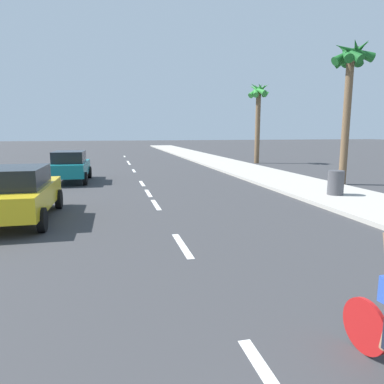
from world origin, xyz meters
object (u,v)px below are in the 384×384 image
at_px(parked_car_yellow, 17,192).
at_px(trash_bin_near, 336,183).
at_px(parked_car_teal, 70,166).
at_px(palm_tree_far, 258,100).
at_px(palm_tree_mid, 350,70).

height_order(parked_car_yellow, trash_bin_near, parked_car_yellow).
distance_m(parked_car_teal, palm_tree_far, 16.22).
bearing_deg(palm_tree_mid, parked_car_teal, 163.08).
distance_m(parked_car_yellow, parked_car_teal, 8.06).
bearing_deg(palm_tree_far, parked_car_yellow, -131.79).
relative_size(parked_car_teal, palm_tree_far, 0.61).
distance_m(parked_car_yellow, palm_tree_far, 21.75).
distance_m(parked_car_teal, trash_bin_near, 12.56).
bearing_deg(palm_tree_far, trash_bin_near, -101.93).
bearing_deg(parked_car_yellow, trash_bin_near, 5.98).
relative_size(palm_tree_mid, palm_tree_far, 1.05).
relative_size(parked_car_yellow, trash_bin_near, 4.60).
distance_m(palm_tree_mid, trash_bin_near, 6.20).
relative_size(parked_car_yellow, palm_tree_far, 0.66).
bearing_deg(parked_car_teal, palm_tree_far, 31.83).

